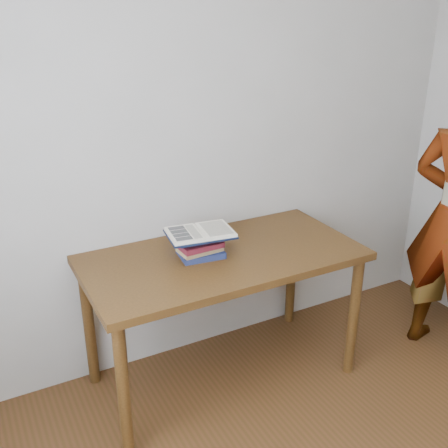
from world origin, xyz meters
TOP-DOWN VIEW (x-y plane):
  - desk at (-0.01, 1.38)m, footprint 1.46×0.73m
  - book_stack at (-0.13, 1.42)m, footprint 0.25×0.20m
  - open_book at (-0.12, 1.42)m, footprint 0.36×0.27m

SIDE VIEW (x-z plane):
  - desk at x=-0.01m, z-range 0.29..1.07m
  - book_stack at x=-0.13m, z-range 0.78..0.90m
  - open_book at x=-0.12m, z-range 0.90..0.92m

